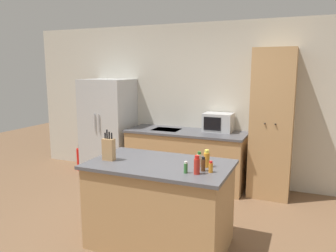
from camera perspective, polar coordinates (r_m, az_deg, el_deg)
ground_plane at (r=3.66m, az=-0.72°, el=-20.67°), size 14.00×14.00×0.00m
wall_back at (r=5.40m, az=9.22°, el=3.80°), size 7.20×0.06×2.60m
refrigerator at (r=5.89m, az=-10.32°, el=-0.20°), size 0.82×0.70×1.69m
back_counter at (r=5.34m, az=3.09°, el=-5.50°), size 1.92×0.72×0.88m
pantry_cabinet at (r=4.99m, az=17.67°, el=0.37°), size 0.58×0.58×2.15m
kitchen_island at (r=3.57m, az=-1.44°, el=-13.38°), size 1.47×0.88×0.90m
microwave at (r=5.22m, az=8.74°, el=0.63°), size 0.45×0.33×0.29m
knife_block at (r=3.54m, az=-10.29°, el=-3.96°), size 0.13×0.07×0.33m
spice_bottle_tall_dark at (r=3.08m, az=3.11°, el=-7.24°), size 0.04×0.04×0.11m
spice_bottle_short_red at (r=3.29m, az=5.45°, el=-5.84°), size 0.05×0.05×0.15m
spice_bottle_amber_oil at (r=3.12m, az=7.45°, el=-7.12°), size 0.04×0.04×0.11m
spice_bottle_green_herb at (r=3.28m, az=6.75°, el=-5.73°), size 0.06×0.06×0.17m
spice_bottle_pale_salt at (r=3.15m, az=6.15°, el=-6.68°), size 0.04×0.04×0.14m
spice_bottle_orange_cap at (r=3.05m, az=5.05°, el=-6.85°), size 0.06×0.06×0.18m
fire_extinguisher at (r=6.34m, az=-15.01°, el=-5.52°), size 0.13×0.13×0.48m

